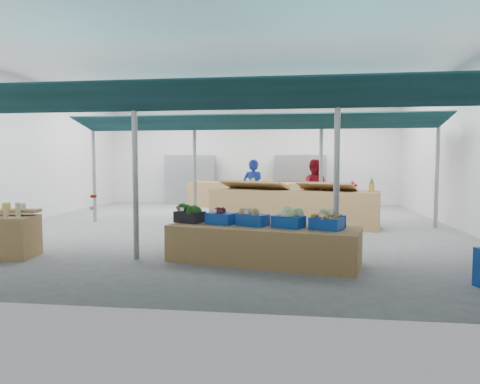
% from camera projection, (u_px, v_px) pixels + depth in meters
% --- Properties ---
extents(floor, '(13.00, 13.00, 0.00)m').
position_uv_depth(floor, '(227.00, 227.00, 11.51)').
color(floor, '#5F5F61').
rests_on(floor, ground).
extents(hall, '(13.00, 13.00, 13.00)m').
position_uv_depth(hall, '(235.00, 132.00, 12.75)').
color(hall, silver).
rests_on(hall, ground).
extents(pole_grid, '(10.00, 4.60, 3.00)m').
position_uv_depth(pole_grid, '(247.00, 159.00, 9.55)').
color(pole_grid, gray).
rests_on(pole_grid, floor).
extents(awnings, '(9.50, 7.08, 0.30)m').
position_uv_depth(awnings, '(248.00, 115.00, 9.49)').
color(awnings, black).
rests_on(awnings, pole_grid).
extents(back_shelving_left, '(2.00, 0.50, 2.00)m').
position_uv_depth(back_shelving_left, '(190.00, 180.00, 17.70)').
color(back_shelving_left, '#B23F33').
rests_on(back_shelving_left, floor).
extents(back_shelving_right, '(2.00, 0.50, 2.00)m').
position_uv_depth(back_shelving_right, '(300.00, 181.00, 17.12)').
color(back_shelving_right, '#B23F33').
rests_on(back_shelving_right, floor).
extents(veg_counter, '(3.42, 1.77, 0.63)m').
position_uv_depth(veg_counter, '(263.00, 244.00, 7.41)').
color(veg_counter, olive).
rests_on(veg_counter, floor).
extents(fruit_counter, '(4.68, 1.97, 0.98)m').
position_uv_depth(fruit_counter, '(293.00, 208.00, 11.74)').
color(fruit_counter, olive).
rests_on(fruit_counter, floor).
extents(far_counter, '(5.47, 1.96, 0.97)m').
position_uv_depth(far_counter, '(257.00, 195.00, 16.35)').
color(far_counter, olive).
rests_on(far_counter, floor).
extents(vendor_left, '(0.74, 0.56, 1.82)m').
position_uv_depth(vendor_left, '(253.00, 189.00, 12.95)').
color(vendor_left, '#172C97').
rests_on(vendor_left, floor).
extents(vendor_right, '(1.01, 0.85, 1.82)m').
position_uv_depth(vendor_right, '(314.00, 190.00, 12.72)').
color(vendor_right, maroon).
rests_on(vendor_right, floor).
extents(crate_broccoli, '(0.60, 0.53, 0.35)m').
position_uv_depth(crate_broccoli, '(190.00, 214.00, 7.86)').
color(crate_broccoli, black).
rests_on(crate_broccoli, veg_counter).
extents(crate_beets, '(0.60, 0.53, 0.29)m').
position_uv_depth(crate_beets, '(222.00, 216.00, 7.65)').
color(crate_beets, '#0E3E9E').
rests_on(crate_beets, veg_counter).
extents(crate_celeriac, '(0.60, 0.53, 0.31)m').
position_uv_depth(crate_celeriac, '(253.00, 217.00, 7.44)').
color(crate_celeriac, '#0E3E9E').
rests_on(crate_celeriac, veg_counter).
extents(crate_cabbage, '(0.60, 0.53, 0.35)m').
position_uv_depth(crate_cabbage, '(289.00, 218.00, 7.23)').
color(crate_cabbage, '#0E3E9E').
rests_on(crate_cabbage, veg_counter).
extents(crate_carrots, '(0.60, 0.53, 0.29)m').
position_uv_depth(crate_carrots, '(326.00, 223.00, 7.01)').
color(crate_carrots, '#0E3E9E').
rests_on(crate_carrots, veg_counter).
extents(sparrow, '(0.12, 0.09, 0.11)m').
position_uv_depth(sparrow, '(180.00, 209.00, 7.80)').
color(sparrow, brown).
rests_on(sparrow, crate_broccoli).
extents(pole_ribbon, '(0.12, 0.12, 0.28)m').
position_uv_depth(pole_ribbon, '(93.00, 197.00, 8.00)').
color(pole_ribbon, red).
rests_on(pole_ribbon, pole_grid).
extents(apple_heap_yellow, '(2.02, 1.38, 0.27)m').
position_uv_depth(apple_heap_yellow, '(254.00, 184.00, 11.94)').
color(apple_heap_yellow, '#997247').
rests_on(apple_heap_yellow, fruit_counter).
extents(apple_heap_red, '(1.65, 1.23, 0.27)m').
position_uv_depth(apple_heap_red, '(327.00, 185.00, 11.30)').
color(apple_heap_red, '#997247').
rests_on(apple_heap_red, fruit_counter).
extents(pineapple, '(0.14, 0.14, 0.39)m').
position_uv_depth(pineapple, '(372.00, 185.00, 10.93)').
color(pineapple, '#8C6019').
rests_on(pineapple, fruit_counter).
extents(crate_extra, '(0.52, 0.41, 0.32)m').
position_uv_depth(crate_extra, '(330.00, 218.00, 7.39)').
color(crate_extra, '#0E3E9E').
rests_on(crate_extra, veg_counter).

